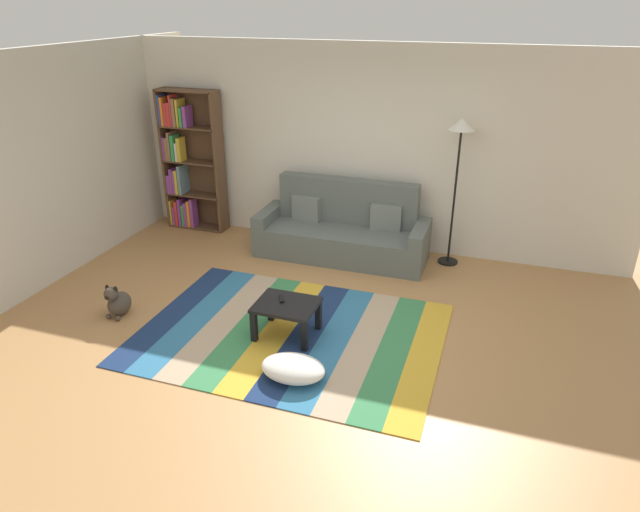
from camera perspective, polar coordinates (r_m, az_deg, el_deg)
name	(u,v)px	position (r m, az deg, el deg)	size (l,w,h in m)	color
ground_plane	(308,334)	(5.92, -1.23, -7.87)	(14.00, 14.00, 0.00)	#B27F4C
back_wall	(372,149)	(7.66, 5.29, 10.72)	(6.80, 0.10, 2.70)	silver
left_wall	(68,161)	(7.69, -24.11, 8.74)	(0.10, 5.50, 2.70)	beige
rug	(291,334)	(5.92, -2.97, -7.84)	(3.07, 2.26, 0.01)	navy
couch	(343,232)	(7.54, 2.33, 2.48)	(2.26, 0.80, 1.00)	#59605B
bookshelf	(186,163)	(8.57, -13.36, 9.12)	(0.90, 0.28, 2.04)	brown
coffee_table	(286,309)	(5.76, -3.41, -5.42)	(0.62, 0.51, 0.36)	black
pouf	(293,368)	(5.25, -2.73, -11.28)	(0.60, 0.43, 0.19)	white
dog	(118,302)	(6.55, -19.76, -4.41)	(0.22, 0.35, 0.40)	#473D33
standing_lamp	(460,144)	(7.13, 13.97, 10.92)	(0.32, 0.32, 1.89)	black
tv_remote	(282,299)	(5.79, -3.91, -4.32)	(0.04, 0.15, 0.02)	black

